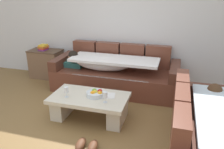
% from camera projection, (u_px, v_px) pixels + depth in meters
% --- Properties ---
extents(ground_plane, '(14.00, 14.00, 0.00)m').
position_uv_depth(ground_plane, '(70.00, 131.00, 3.35)').
color(ground_plane, brown).
extents(back_wall, '(9.00, 0.10, 2.70)m').
position_uv_depth(back_wall, '(111.00, 19.00, 4.80)').
color(back_wall, silver).
rests_on(back_wall, ground_plane).
extents(couch_along_wall, '(2.47, 0.92, 0.88)m').
position_uv_depth(couch_along_wall, '(113.00, 74.00, 4.64)').
color(couch_along_wall, brown).
rests_on(couch_along_wall, ground_plane).
extents(couch_near_window, '(0.92, 1.94, 0.88)m').
position_uv_depth(couch_near_window, '(210.00, 136.00, 2.69)').
color(couch_near_window, brown).
rests_on(couch_near_window, ground_plane).
extents(coffee_table, '(1.20, 0.68, 0.38)m').
position_uv_depth(coffee_table, '(90.00, 104.00, 3.63)').
color(coffee_table, beige).
rests_on(coffee_table, ground_plane).
extents(fruit_bowl, '(0.28, 0.28, 0.10)m').
position_uv_depth(fruit_bowl, '(96.00, 93.00, 3.57)').
color(fruit_bowl, silver).
rests_on(fruit_bowl, coffee_table).
extents(wine_glass_near_left, '(0.07, 0.07, 0.17)m').
position_uv_depth(wine_glass_near_left, '(66.00, 90.00, 3.51)').
color(wine_glass_near_left, silver).
rests_on(wine_glass_near_left, coffee_table).
extents(wine_glass_near_right, '(0.07, 0.07, 0.17)m').
position_uv_depth(wine_glass_near_right, '(105.00, 95.00, 3.35)').
color(wine_glass_near_right, silver).
rests_on(wine_glass_near_right, coffee_table).
extents(open_magazine, '(0.32, 0.26, 0.01)m').
position_uv_depth(open_magazine, '(106.00, 95.00, 3.59)').
color(open_magazine, white).
rests_on(open_magazine, coffee_table).
extents(side_cabinet, '(0.72, 0.44, 0.64)m').
position_uv_depth(side_cabinet, '(46.00, 64.00, 5.28)').
color(side_cabinet, brown).
rests_on(side_cabinet, ground_plane).
extents(book_stack_on_cabinet, '(0.19, 0.24, 0.13)m').
position_uv_depth(book_stack_on_cabinet, '(43.00, 47.00, 5.16)').
color(book_stack_on_cabinet, '#72337F').
rests_on(book_stack_on_cabinet, side_cabinet).
extents(pair_of_shoes, '(0.32, 0.28, 0.09)m').
position_uv_depth(pair_of_shoes, '(87.00, 145.00, 2.99)').
color(pair_of_shoes, '#59331E').
rests_on(pair_of_shoes, ground_plane).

